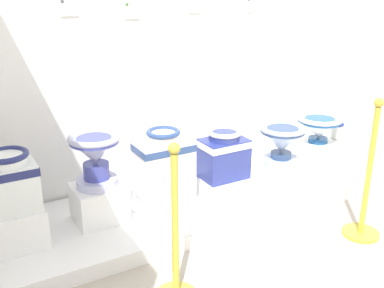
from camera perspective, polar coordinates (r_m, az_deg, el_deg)
The scene contains 20 objects.
display_platform at distance 3.65m, azimuth 0.42°, elevation -7.33°, with size 3.13×0.97×0.11m, color white.
plinth_block_squat_floral at distance 3.16m, azimuth -20.83°, elevation -9.64°, with size 0.34×0.30×0.26m, color white.
antique_toilet_squat_floral at distance 3.02m, azimuth -21.59°, elevation -4.19°, with size 0.32×0.27×0.38m.
plinth_block_rightmost at distance 3.32m, azimuth -11.44°, elevation -7.12°, with size 0.34×0.32×0.26m, color white.
antique_toilet_rightmost at distance 3.18m, azimuth -11.89°, elevation -1.18°, with size 0.35×0.35×0.37m.
plinth_block_pale_glazed at distance 3.48m, azimuth -3.39°, elevation -6.80°, with size 0.35×0.37×0.11m, color white.
antique_toilet_pale_glazed at distance 3.36m, azimuth -3.49°, elevation -2.27°, with size 0.41×0.26×0.49m.
plinth_block_slender_white at distance 3.69m, azimuth 3.85°, elevation -5.01°, with size 0.37×0.36×0.13m, color white.
antique_toilet_slender_white at distance 3.59m, azimuth 3.95°, elevation -1.15°, with size 0.36×0.26×0.39m.
plinth_block_leftmost at distance 4.01m, azimuth 10.78°, elevation -3.29°, with size 0.33×0.32×0.13m, color white.
antique_toilet_leftmost at distance 3.91m, azimuth 11.04°, elevation 0.43°, with size 0.38×0.38×0.34m.
plinth_block_broad_patterned at distance 4.40m, azimuth 15.10°, elevation -1.38°, with size 0.39×0.40×0.15m, color white.
antique_toilet_broad_patterned at distance 4.31m, azimuth 15.41°, elevation 1.88°, with size 0.40×0.40×0.30m.
info_placard_second at distance 3.43m, azimuth -15.04°, elevation 16.05°, with size 0.13×0.01×0.12m.
info_placard_third at distance 3.59m, azimuth -7.44°, elevation 16.11°, with size 0.12×0.01×0.13m.
info_placard_fourth at distance 3.82m, azimuth 0.30°, elevation 16.95°, with size 0.12×0.01×0.14m.
info_placard_fifth at distance 4.13m, azimuth 7.33°, elevation 16.77°, with size 0.10×0.01×0.12m.
decorative_vase_companion at distance 4.60m, azimuth 17.15°, elevation -0.68°, with size 0.26×0.26×0.45m.
stanchion_post_near_left at distance 2.62m, azimuth -2.04°, elevation -13.42°, with size 0.24×0.24×0.94m.
stanchion_post_near_right at distance 3.43m, azimuth 20.64°, elevation -6.19°, with size 0.26×0.26×1.00m.
Camera 1 is at (0.15, -0.73, 1.73)m, focal length 43.17 mm.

